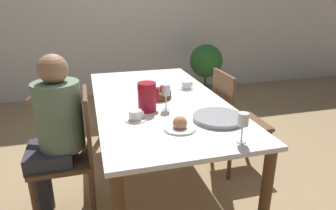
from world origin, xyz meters
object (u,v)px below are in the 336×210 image
wine_glass_water (166,91)px  teacup_across (186,86)px  chair_person_side (72,151)px  potted_plant (206,66)px  chair_opposite (234,119)px  person_seated (55,126)px  serving_tray (219,118)px  wine_glass_juice (243,121)px  red_pitcher (147,97)px  bread_plate (180,125)px  fruit_bowl (158,93)px  teacup_near_person (135,116)px

wine_glass_water → teacup_across: size_ratio=1.25×
chair_person_side → potted_plant: chair_person_side is taller
chair_opposite → person_seated: 1.49m
chair_opposite → wine_glass_water: bearing=-71.7°
chair_opposite → serving_tray: chair_opposite is taller
wine_glass_juice → potted_plant: size_ratio=0.21×
chair_opposite → wine_glass_juice: 1.01m
chair_person_side → teacup_across: 1.12m
potted_plant → red_pitcher: bearing=-122.1°
serving_tray → potted_plant: 2.59m
wine_glass_juice → bread_plate: wine_glass_juice is taller
fruit_bowl → chair_opposite: bearing=-3.4°
serving_tray → chair_opposite: bearing=52.5°
teacup_across → bread_plate: bearing=-111.5°
chair_person_side → person_seated: (-0.09, -0.01, 0.21)m
potted_plant → teacup_across: bearing=-117.7°
teacup_across → wine_glass_water: bearing=-124.9°
wine_glass_juice → serving_tray: bearing=88.1°
serving_tray → fruit_bowl: (-0.28, 0.56, 0.02)m
fruit_bowl → red_pitcher: bearing=-118.4°
chair_opposite → wine_glass_water: 0.82m
chair_person_side → red_pitcher: (0.55, 0.02, 0.35)m
person_seated → wine_glass_water: bearing=-88.3°
teacup_across → potted_plant: bearing=62.3°
bread_plate → person_seated: bearing=156.0°
red_pitcher → wine_glass_juice: size_ratio=1.18×
wine_glass_water → teacup_across: bearing=55.1°
chair_person_side → teacup_across: (0.99, 0.45, 0.27)m
wine_glass_water → serving_tray: 0.43m
chair_opposite → fruit_bowl: size_ratio=4.05×
fruit_bowl → potted_plant: same height
teacup_across → serving_tray: size_ratio=0.43×
wine_glass_juice → fruit_bowl: bearing=107.1°
chair_opposite → fruit_bowl: bearing=-93.4°
chair_opposite → potted_plant: bearing=165.1°
wine_glass_water → potted_plant: bearing=60.7°
chair_person_side → wine_glass_juice: (0.96, -0.61, 0.37)m
red_pitcher → potted_plant: size_ratio=0.25×
wine_glass_juice → bread_plate: 0.40m
teacup_near_person → potted_plant: 2.70m
chair_person_side → serving_tray: bearing=-106.4°
fruit_bowl → person_seated: bearing=-159.5°
wine_glass_juice → potted_plant: 2.91m
teacup_near_person → potted_plant: potted_plant is taller
serving_tray → teacup_across: bearing=88.2°
red_pitcher → serving_tray: size_ratio=0.60×
fruit_bowl → potted_plant: bearing=57.4°
chair_person_side → serving_tray: chair_person_side is taller
serving_tray → potted_plant: bearing=69.5°
wine_glass_water → teacup_near_person: bearing=-150.3°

